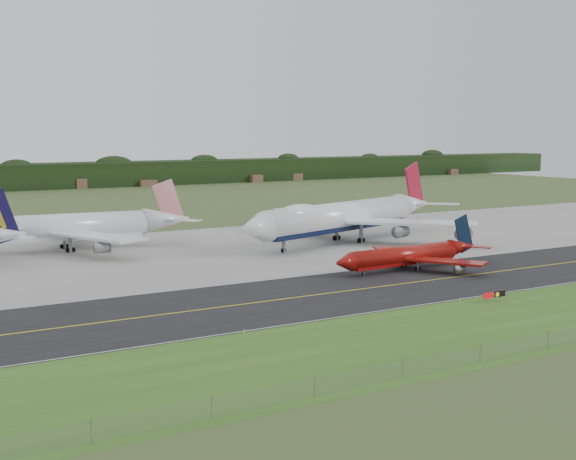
# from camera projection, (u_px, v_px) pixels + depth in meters

# --- Properties ---
(ground) EXTENTS (600.00, 600.00, 0.00)m
(ground) POSITION_uv_depth(u_px,v_px,m) (361.00, 284.00, 146.78)
(ground) COLOR #3F5427
(ground) RESTS_ON ground
(grass_verge) EXTENTS (400.00, 30.00, 0.01)m
(grass_verge) POSITION_uv_depth(u_px,v_px,m) (505.00, 323.00, 117.19)
(grass_verge) COLOR #2F5D1B
(grass_verge) RESTS_ON ground
(taxiway) EXTENTS (400.00, 32.00, 0.02)m
(taxiway) POSITION_uv_depth(u_px,v_px,m) (375.00, 287.00, 143.40)
(taxiway) COLOR black
(taxiway) RESTS_ON ground
(apron) EXTENTS (400.00, 78.00, 0.01)m
(apron) POSITION_uv_depth(u_px,v_px,m) (232.00, 249.00, 189.90)
(apron) COLOR gray
(apron) RESTS_ON ground
(taxiway_centreline) EXTENTS (400.00, 0.40, 0.00)m
(taxiway_centreline) POSITION_uv_depth(u_px,v_px,m) (375.00, 287.00, 143.40)
(taxiway_centreline) COLOR gold
(taxiway_centreline) RESTS_ON taxiway
(taxiway_edge_line) EXTENTS (400.00, 0.25, 0.00)m
(taxiway_edge_line) POSITION_uv_depth(u_px,v_px,m) (433.00, 303.00, 130.29)
(taxiway_edge_line) COLOR silver
(taxiway_edge_line) RESTS_ON taxiway
(horizon_treeline) EXTENTS (700.00, 25.00, 12.00)m
(horizon_treeline) POSITION_uv_depth(u_px,v_px,m) (13.00, 178.00, 377.55)
(horizon_treeline) COLOR black
(horizon_treeline) RESTS_ON ground
(jet_ba_747) EXTENTS (74.55, 60.21, 19.21)m
(jet_ba_747) POSITION_uv_depth(u_px,v_px,m) (345.00, 216.00, 200.50)
(jet_ba_747) COLOR white
(jet_ba_747) RESTS_ON ground
(jet_red_737) EXTENTS (37.94, 30.89, 10.24)m
(jet_red_737) POSITION_uv_depth(u_px,v_px,m) (410.00, 255.00, 162.12)
(jet_red_737) COLOR maroon
(jet_red_737) RESTS_ON ground
(jet_star_tail) EXTENTS (61.04, 50.88, 16.09)m
(jet_star_tail) POSITION_uv_depth(u_px,v_px,m) (66.00, 228.00, 186.64)
(jet_star_tail) COLOR silver
(jet_star_tail) RESTS_ON ground
(taxiway_sign) EXTENTS (5.04, 0.28, 1.68)m
(taxiway_sign) POSITION_uv_depth(u_px,v_px,m) (494.00, 295.00, 131.09)
(taxiway_sign) COLOR slate
(taxiway_sign) RESTS_ON ground
(edge_marker_left) EXTENTS (0.16, 0.16, 0.50)m
(edge_marker_left) POSITION_uv_depth(u_px,v_px,m) (244.00, 332.00, 110.97)
(edge_marker_left) COLOR yellow
(edge_marker_left) RESTS_ON ground
(edge_marker_center) EXTENTS (0.16, 0.16, 0.50)m
(edge_marker_center) POSITION_uv_depth(u_px,v_px,m) (460.00, 299.00, 131.98)
(edge_marker_center) COLOR yellow
(edge_marker_center) RESTS_ON ground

